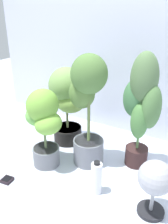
{
  "coord_description": "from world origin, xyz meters",
  "views": [
    {
      "loc": [
        0.84,
        -1.36,
        1.26
      ],
      "look_at": [
        -0.08,
        0.2,
        0.44
      ],
      "focal_mm": 38.18,
      "sensor_mm": 36.0,
      "label": 1
    }
  ],
  "objects": [
    {
      "name": "potted_plant_center",
      "position": [
        -0.03,
        0.16,
        0.55
      ],
      "size": [
        0.42,
        0.4,
        0.94
      ],
      "color": "slate",
      "rests_on": "ground"
    },
    {
      "name": "potted_plant_back_left",
      "position": [
        -0.37,
        0.35,
        0.46
      ],
      "size": [
        0.44,
        0.41,
        0.76
      ],
      "color": "black",
      "rests_on": "ground"
    },
    {
      "name": "nutrient_bottle",
      "position": [
        0.23,
        -0.15,
        0.13
      ],
      "size": [
        0.08,
        0.08,
        0.27
      ],
      "color": "white",
      "rests_on": "ground"
    },
    {
      "name": "potted_plant_back_right",
      "position": [
        0.36,
        0.33,
        0.57
      ],
      "size": [
        0.35,
        0.28,
        0.97
      ],
      "color": "#341E1D",
      "rests_on": "ground"
    },
    {
      "name": "hygrometer_box",
      "position": [
        -0.43,
        -0.4,
        0.01
      ],
      "size": [
        0.09,
        0.09,
        0.03
      ],
      "rotation": [
        0.0,
        0.0,
        -3.01
      ],
      "color": "black",
      "rests_on": "ground"
    },
    {
      "name": "potted_plant_front_left",
      "position": [
        -0.31,
        -0.06,
        0.4
      ],
      "size": [
        0.35,
        0.31,
        0.68
      ],
      "color": "slate",
      "rests_on": "ground"
    },
    {
      "name": "floor_fan",
      "position": [
        0.63,
        -0.13,
        0.27
      ],
      "size": [
        0.3,
        0.3,
        0.4
      ],
      "rotation": [
        0.0,
        0.0,
        -2.11
      ],
      "color": "black",
      "rests_on": "ground"
    },
    {
      "name": "ground_plane",
      "position": [
        0.0,
        0.0,
        0.0
      ],
      "size": [
        8.0,
        8.0,
        0.0
      ],
      "primitive_type": "plane",
      "color": "silver",
      "rests_on": "ground"
    },
    {
      "name": "mylar_back_wall",
      "position": [
        0.0,
        0.86,
        1.0
      ],
      "size": [
        3.2,
        0.01,
        2.0
      ],
      "primitive_type": "cube",
      "color": "silver",
      "rests_on": "ground"
    }
  ]
}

